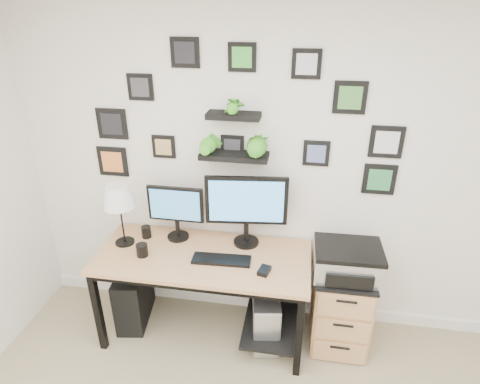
% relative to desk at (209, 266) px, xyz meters
% --- Properties ---
extents(room, '(4.00, 4.00, 4.00)m').
position_rel_desk_xyz_m(room, '(0.46, 0.32, -0.58)').
color(room, tan).
rests_on(room, ground).
extents(desk, '(1.60, 0.70, 0.75)m').
position_rel_desk_xyz_m(desk, '(0.00, 0.00, 0.00)').
color(desk, tan).
rests_on(desk, ground).
extents(monitor_left, '(0.44, 0.17, 0.45)m').
position_rel_desk_xyz_m(monitor_left, '(-0.29, 0.17, 0.39)').
color(monitor_left, black).
rests_on(monitor_left, desk).
extents(monitor_right, '(0.61, 0.22, 0.57)m').
position_rel_desk_xyz_m(monitor_right, '(0.26, 0.17, 0.46)').
color(monitor_right, black).
rests_on(monitor_right, desk).
extents(keyboard, '(0.43, 0.16, 0.02)m').
position_rel_desk_xyz_m(keyboard, '(0.12, -0.08, 0.13)').
color(keyboard, black).
rests_on(keyboard, desk).
extents(mouse, '(0.09, 0.12, 0.03)m').
position_rel_desk_xyz_m(mouse, '(0.44, -0.17, 0.14)').
color(mouse, black).
rests_on(mouse, desk).
extents(table_lamp, '(0.24, 0.24, 0.49)m').
position_rel_desk_xyz_m(table_lamp, '(-0.68, 0.03, 0.52)').
color(table_lamp, black).
rests_on(table_lamp, desk).
extents(mug, '(0.09, 0.09, 0.10)m').
position_rel_desk_xyz_m(mug, '(-0.48, -0.11, 0.17)').
color(mug, black).
rests_on(mug, desk).
extents(pen_cup, '(0.07, 0.07, 0.10)m').
position_rel_desk_xyz_m(pen_cup, '(-0.54, 0.14, 0.17)').
color(pen_cup, black).
rests_on(pen_cup, desk).
extents(pc_tower_black, '(0.29, 0.51, 0.48)m').
position_rel_desk_xyz_m(pc_tower_black, '(-0.66, 0.02, -0.38)').
color(pc_tower_black, black).
rests_on(pc_tower_black, ground).
extents(pc_tower_grey, '(0.27, 0.48, 0.45)m').
position_rel_desk_xyz_m(pc_tower_grey, '(0.45, -0.03, -0.40)').
color(pc_tower_grey, gray).
rests_on(pc_tower_grey, ground).
extents(file_cabinet, '(0.43, 0.53, 0.67)m').
position_rel_desk_xyz_m(file_cabinet, '(1.02, 0.06, -0.29)').
color(file_cabinet, tan).
rests_on(file_cabinet, ground).
extents(printer, '(0.49, 0.40, 0.22)m').
position_rel_desk_xyz_m(printer, '(1.02, 0.03, 0.15)').
color(printer, silver).
rests_on(printer, file_cabinet).
extents(wall_decor, '(2.29, 0.18, 1.06)m').
position_rel_desk_xyz_m(wall_decor, '(0.18, 0.27, 1.03)').
color(wall_decor, black).
rests_on(wall_decor, ground).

